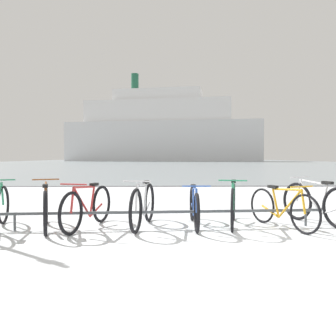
# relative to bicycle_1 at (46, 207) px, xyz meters

# --- Properties ---
(ground) EXTENTS (80.00, 132.00, 0.08)m
(ground) POSITION_rel_bicycle_1_xyz_m (3.22, 51.99, -0.41)
(ground) COLOR silver
(bike_rack) EXTENTS (5.52, 0.39, 0.31)m
(bike_rack) POSITION_rel_bicycle_1_xyz_m (2.01, 0.03, -0.10)
(bike_rack) COLOR #4C5156
(bike_rack) RESTS_ON ground
(bicycle_1) EXTENTS (0.66, 1.67, 0.82)m
(bicycle_1) POSITION_rel_bicycle_1_xyz_m (0.00, 0.00, 0.00)
(bicycle_1) COLOR black
(bicycle_1) RESTS_ON ground
(bicycle_2) EXTENTS (0.61, 1.69, 0.80)m
(bicycle_2) POSITION_rel_bicycle_1_xyz_m (0.69, 0.06, -0.01)
(bicycle_2) COLOR black
(bicycle_2) RESTS_ON ground
(bicycle_3) EXTENTS (0.48, 1.70, 0.84)m
(bicycle_3) POSITION_rel_bicycle_1_xyz_m (1.63, 0.14, 0.01)
(bicycle_3) COLOR black
(bicycle_3) RESTS_ON ground
(bicycle_4) EXTENTS (0.46, 1.69, 0.76)m
(bicycle_4) POSITION_rel_bicycle_1_xyz_m (2.52, 0.19, -0.03)
(bicycle_4) COLOR black
(bicycle_4) RESTS_ON ground
(bicycle_5) EXTENTS (0.56, 1.76, 0.85)m
(bicycle_5) POSITION_rel_bicycle_1_xyz_m (3.22, 0.24, 0.01)
(bicycle_5) COLOR black
(bicycle_5) RESTS_ON ground
(bicycle_6) EXTENTS (0.72, 1.54, 0.76)m
(bicycle_6) POSITION_rel_bicycle_1_xyz_m (4.01, 0.00, -0.03)
(bicycle_6) COLOR black
(bicycle_6) RESTS_ON ground
(bicycle_7) EXTENTS (0.72, 1.58, 0.84)m
(bicycle_7) POSITION_rel_bicycle_1_xyz_m (4.75, 0.31, 0.01)
(bicycle_7) COLOR black
(bicycle_7) RESTS_ON ground
(ferry_ship) EXTENTS (53.14, 20.54, 23.89)m
(ferry_ship) POSITION_rel_bicycle_1_xyz_m (1.74, 85.78, 7.64)
(ferry_ship) COLOR silver
(ferry_ship) RESTS_ON ground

